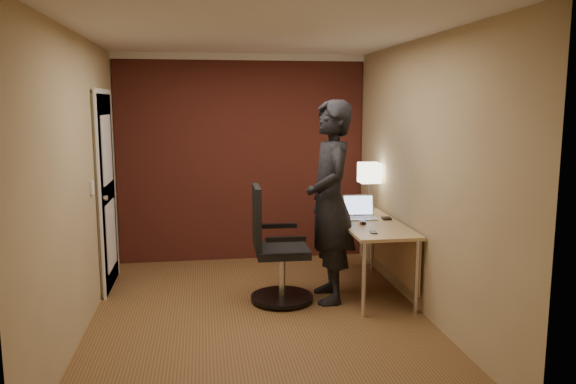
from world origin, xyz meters
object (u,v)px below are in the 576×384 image
at_px(mouse, 363,222).
at_px(wallet, 386,218).
at_px(desk, 376,234).
at_px(desk_lamp, 369,173).
at_px(phone, 374,232).
at_px(person, 330,202).
at_px(office_chair, 275,253).
at_px(laptop, 359,212).

distance_m(mouse, wallet, 0.36).
bearing_deg(desk, desk_lamp, 80.58).
bearing_deg(mouse, phone, -77.07).
relative_size(wallet, person, 0.06).
relative_size(mouse, phone, 0.87).
xyz_separation_m(desk_lamp, phone, (-0.28, -1.08, -0.41)).
distance_m(wallet, office_chair, 1.25).
bearing_deg(office_chair, phone, -19.29).
height_order(desk, wallet, wallet).
bearing_deg(desk_lamp, person, -129.00).
xyz_separation_m(mouse, wallet, (0.31, 0.18, -0.01)).
relative_size(laptop, wallet, 3.13).
xyz_separation_m(desk_lamp, person, (-0.62, -0.77, -0.17)).
height_order(laptop, wallet, laptop).
height_order(desk, person, person).
xyz_separation_m(laptop, person, (-0.40, -0.39, 0.18)).
bearing_deg(person, desk_lamp, 141.96).
bearing_deg(wallet, phone, -119.02).
height_order(mouse, wallet, mouse).
xyz_separation_m(desk_lamp, laptop, (-0.22, -0.38, -0.35)).
height_order(mouse, person, person).
distance_m(desk_lamp, phone, 1.18).
bearing_deg(laptop, phone, -95.01).
bearing_deg(laptop, person, -136.40).
xyz_separation_m(mouse, office_chair, (-0.89, -0.07, -0.25)).
relative_size(mouse, wallet, 0.91).
xyz_separation_m(desk, wallet, (0.13, 0.08, 0.14)).
distance_m(desk_lamp, wallet, 0.65).
distance_m(desk, mouse, 0.25).
bearing_deg(mouse, laptop, 94.40).
distance_m(phone, wallet, 0.65).
relative_size(desk, mouse, 15.00).
bearing_deg(mouse, person, -154.14).
bearing_deg(laptop, mouse, -99.68).
bearing_deg(office_chair, mouse, 4.62).
bearing_deg(phone, wallet, 67.59).
height_order(phone, wallet, wallet).
distance_m(desk, person, 0.67).
height_order(laptop, mouse, laptop).
height_order(phone, person, person).
bearing_deg(mouse, office_chair, -161.30).
relative_size(desk_lamp, mouse, 5.35).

